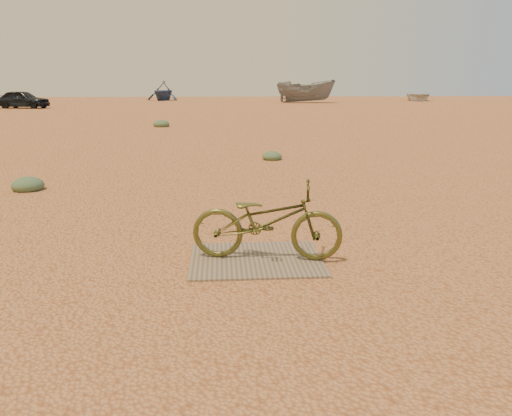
{
  "coord_description": "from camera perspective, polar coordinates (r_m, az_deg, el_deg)",
  "views": [
    {
      "loc": [
        -0.64,
        -4.99,
        1.87
      ],
      "look_at": [
        -0.27,
        0.05,
        0.58
      ],
      "focal_mm": 35.0,
      "sensor_mm": 36.0,
      "label": 1
    }
  ],
  "objects": [
    {
      "name": "bicycle",
      "position": [
        5.26,
        1.25,
        -1.46
      ],
      "size": [
        1.66,
        0.8,
        0.84
      ],
      "primitive_type": "imported",
      "rotation": [
        0.0,
        0.0,
        1.41
      ],
      "color": "#4F4F20",
      "rests_on": "plywood_board"
    },
    {
      "name": "plywood_board",
      "position": [
        5.38,
        0.0,
        -5.89
      ],
      "size": [
        1.4,
        1.12,
        0.02
      ],
      "primitive_type": "cube",
      "color": "#826E57",
      "rests_on": "ground"
    },
    {
      "name": "kale_a",
      "position": [
        9.72,
        -24.57,
        1.9
      ],
      "size": [
        0.55,
        0.55,
        0.3
      ],
      "primitive_type": "ellipsoid",
      "color": "#59734E",
      "rests_on": "ground"
    },
    {
      "name": "kale_c",
      "position": [
        21.82,
        -10.75,
        9.12
      ],
      "size": [
        0.68,
        0.68,
        0.37
      ],
      "primitive_type": "ellipsoid",
      "color": "#59734E",
      "rests_on": "ground"
    },
    {
      "name": "ground",
      "position": [
        5.37,
        2.98,
        -6.09
      ],
      "size": [
        120.0,
        120.0,
        0.0
      ],
      "primitive_type": "plane",
      "color": "tan",
      "rests_on": "ground"
    },
    {
      "name": "boat_far_left",
      "position": [
        52.25,
        -10.57,
        13.05
      ],
      "size": [
        4.23,
        4.54,
        1.94
      ],
      "primitive_type": "imported",
      "rotation": [
        0.0,
        0.0,
        -0.34
      ],
      "color": "navy",
      "rests_on": "ground"
    },
    {
      "name": "kale_b",
      "position": [
        12.32,
        1.84,
        5.55
      ],
      "size": [
        0.48,
        0.48,
        0.26
      ],
      "primitive_type": "ellipsoid",
      "color": "#59734E",
      "rests_on": "ground"
    },
    {
      "name": "boat_far_right",
      "position": [
        53.43,
        17.99,
        12.12
      ],
      "size": [
        4.71,
        5.59,
        0.99
      ],
      "primitive_type": "imported",
      "rotation": [
        0.0,
        0.0,
        -0.31
      ],
      "color": "beige",
      "rests_on": "ground"
    },
    {
      "name": "boat_mid_right",
      "position": [
        46.18,
        5.71,
        13.14
      ],
      "size": [
        5.43,
        2.61,
        2.02
      ],
      "primitive_type": "imported",
      "rotation": [
        0.0,
        0.0,
        1.44
      ],
      "color": "slate",
      "rests_on": "ground"
    },
    {
      "name": "car",
      "position": [
        40.06,
        -25.13,
        11.19
      ],
      "size": [
        3.93,
        2.27,
        1.26
      ],
      "primitive_type": "imported",
      "rotation": [
        0.0,
        0.0,
        1.35
      ],
      "color": "black",
      "rests_on": "ground"
    }
  ]
}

